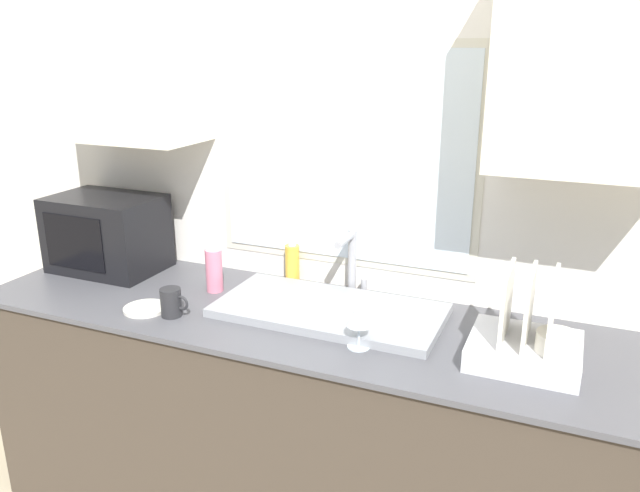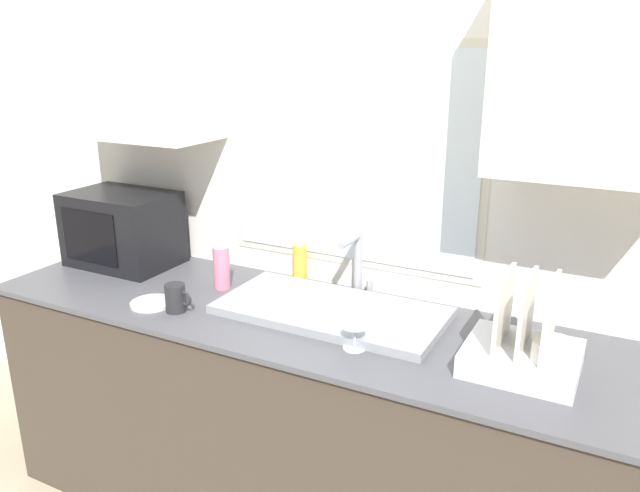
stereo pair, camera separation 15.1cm
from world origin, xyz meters
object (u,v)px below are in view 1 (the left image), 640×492
faucet (351,258)px  microwave (107,233)px  dish_rack (528,342)px  wine_glass (359,315)px  mug_near_sink (172,302)px  soap_bottle (292,263)px  spray_bottle (214,264)px

faucet → microwave: (-1.04, -0.14, 0.01)m
dish_rack → wine_glass: 0.51m
dish_rack → wine_glass: (-0.50, -0.10, 0.04)m
faucet → wine_glass: size_ratio=1.60×
dish_rack → mug_near_sink: dish_rack is taller
faucet → wine_glass: (0.18, -0.40, -0.04)m
soap_bottle → mug_near_sink: (-0.25, -0.46, -0.03)m
microwave → spray_bottle: bearing=-4.1°
faucet → microwave: bearing=-172.5°
dish_rack → faucet: bearing=156.0°
mug_near_sink → wine_glass: size_ratio=0.70×
microwave → wine_glass: size_ratio=2.87×
dish_rack → mug_near_sink: bearing=-173.4°
dish_rack → spray_bottle: (-1.17, 0.12, 0.04)m
wine_glass → faucet: bearing=113.7°
dish_rack → mug_near_sink: size_ratio=2.95×
dish_rack → wine_glass: dish_rack is taller
microwave → soap_bottle: (0.79, 0.16, -0.07)m
dish_rack → soap_bottle: dish_rack is taller
microwave → wine_glass: 1.25m
soap_bottle → microwave: bearing=-168.8°
soap_bottle → dish_rack: bearing=-18.9°
microwave → wine_glass: (1.22, -0.27, -0.05)m
soap_bottle → wine_glass: bearing=-44.3°
spray_bottle → soap_bottle: spray_bottle is taller
faucet → microwave: size_ratio=0.56×
spray_bottle → wine_glass: size_ratio=1.46×
wine_glass → dish_rack: bearing=11.8°
microwave → dish_rack: size_ratio=1.39×
soap_bottle → mug_near_sink: 0.52m
dish_rack → soap_bottle: 0.98m
spray_bottle → mug_near_sink: 0.27m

